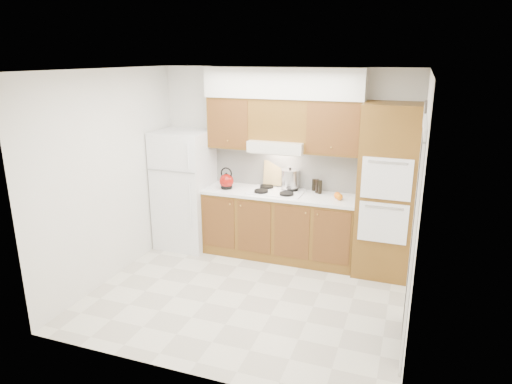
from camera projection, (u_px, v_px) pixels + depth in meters
floor at (247, 295)px, 5.44m from camera, size 3.60×3.60×0.00m
ceiling at (246, 70)px, 4.70m from camera, size 3.60×3.60×0.00m
wall_back at (284, 162)px, 6.43m from camera, size 3.60×0.02×2.60m
wall_left at (111, 177)px, 5.65m from camera, size 0.02×3.00×2.60m
wall_right at (417, 208)px, 4.49m from camera, size 0.02×3.00×2.60m
fridge at (185, 189)px, 6.68m from camera, size 0.75×0.72×1.72m
base_cabinets at (279, 226)px, 6.39m from camera, size 2.11×0.60×0.90m
countertop at (279, 194)px, 6.25m from camera, size 2.13×0.62×0.04m
backsplash at (286, 168)px, 6.43m from camera, size 2.11×0.03×0.56m
oven_cabinet at (387, 192)px, 5.73m from camera, size 0.70×0.65×2.20m
upper_cab_left at (232, 122)px, 6.35m from camera, size 0.63×0.33×0.70m
upper_cab_right at (335, 127)px, 5.89m from camera, size 0.73×0.33×0.70m
range_hood at (278, 146)px, 6.15m from camera, size 0.75×0.45×0.15m
upper_cab_over_hood at (280, 119)px, 6.11m from camera, size 0.75×0.33×0.55m
soffit at (284, 83)px, 5.94m from camera, size 2.13×0.36×0.40m
cooktop at (276, 191)px, 6.27m from camera, size 0.74×0.50×0.01m
doorway at (413, 244)px, 4.25m from camera, size 0.02×0.90×2.10m
wall_clock at (425, 115)px, 4.75m from camera, size 0.02×0.30×0.30m
kettle at (226, 181)px, 6.40m from camera, size 0.21×0.21×0.20m
cutting_board at (273, 173)px, 6.48m from camera, size 0.27×0.12×0.35m
stock_pot at (290, 179)px, 6.32m from camera, size 0.27×0.27×0.25m
condiment_a at (317, 186)px, 6.21m from camera, size 0.07×0.07×0.19m
condiment_b at (320, 187)px, 6.17m from camera, size 0.08×0.08×0.19m
condiment_c at (314, 185)px, 6.32m from camera, size 0.07×0.07×0.16m
orange_near at (339, 197)px, 5.90m from camera, size 0.09×0.09×0.09m
orange_far at (337, 195)px, 5.97m from camera, size 0.09×0.09×0.09m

